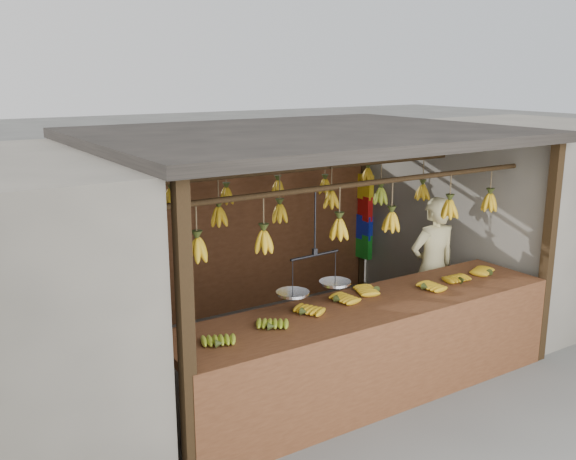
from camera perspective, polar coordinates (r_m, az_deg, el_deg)
ground at (r=7.12m, az=1.33°, el=-10.71°), size 80.00×80.00×0.00m
stall at (r=6.82m, az=-0.13°, el=5.53°), size 4.30×3.30×2.40m
neighbor_right at (r=9.19m, az=20.32°, el=1.63°), size 3.00×3.00×2.30m
counter at (r=5.92m, az=7.98°, el=-8.51°), size 3.92×0.89×0.96m
hanging_bananas at (r=6.60m, az=1.41°, el=2.20°), size 3.62×2.18×0.37m
balance_scale at (r=5.62m, az=2.36°, el=-4.71°), size 0.75×0.31×0.89m
vendor at (r=7.41m, az=12.71°, el=-3.31°), size 0.64×0.46×1.63m
bag_bundles at (r=8.94m, az=6.82°, el=1.13°), size 0.08×0.26×1.18m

